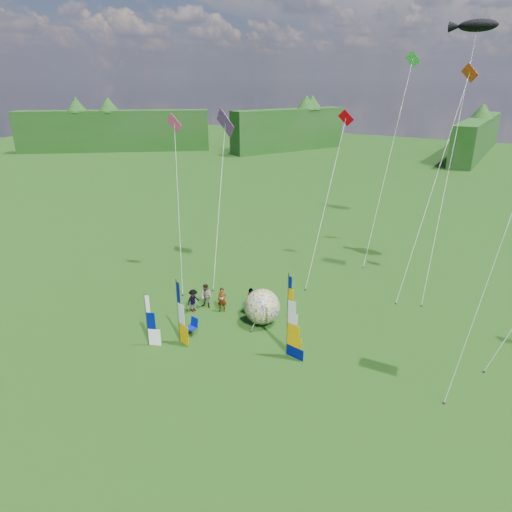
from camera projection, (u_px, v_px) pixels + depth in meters
The scene contains 17 objects.
ground at pixel (232, 382), 23.61m from camera, with size 220.00×220.00×0.00m, color #2A5416.
treeline_ring at pixel (230, 314), 22.15m from camera, with size 210.00×210.00×8.00m, color #213B19, non-canonical shape.
feather_banner_main at pixel (288, 316), 25.13m from camera, with size 1.32×0.10×4.88m, color #010C62, non-canonical shape.
side_banner_left at pixel (178, 312), 26.57m from camera, with size 1.08×0.10×3.94m, color #DC9600, non-canonical shape.
side_banner_far at pixel (147, 321), 26.34m from camera, with size 0.96×0.10×3.25m, color white, non-canonical shape.
bol_inflatable at pixel (262, 307), 28.95m from camera, with size 2.29×2.29×2.29m, color #0D028F.
spectator_a at pixel (222, 300), 30.48m from camera, with size 0.63×0.41×1.72m, color #66594C.
spectator_b at pixel (206, 296), 31.02m from camera, with size 0.83×0.41×1.71m, color #66594C.
spectator_c at pixel (193, 301), 30.51m from camera, with size 1.04×0.38×1.60m, color #66594C.
spectator_d at pixel (251, 300), 30.40m from camera, with size 1.02×0.42×1.74m, color #66594C.
camp_chair at pixel (192, 327), 27.83m from camera, with size 0.62×0.62×1.07m, color #010D72, non-canonical shape.
kite_whale at pixel (453, 148), 32.73m from camera, with size 4.11×15.09×20.01m, color black, non-canonical shape.
kite_rainbow_delta at pixel (219, 189), 35.27m from camera, with size 8.17×11.86×13.32m, color red, non-canonical shape.
small_kite_red at pixel (327, 193), 35.37m from camera, with size 3.50×11.35×12.79m, color #C40009, non-canonical shape.
small_kite_orange at pixel (435, 178), 32.28m from camera, with size 3.40×11.71×16.19m, color #E73E10, non-canonical shape.
small_kite_pink at pixel (178, 198), 33.73m from camera, with size 6.81×7.63×12.75m, color #F43B77, non-canonical shape.
small_kite_green at pixel (389, 155), 38.23m from camera, with size 2.48×11.30×17.34m, color green, non-canonical shape.
Camera 1 is at (11.31, -16.03, 14.73)m, focal length 32.00 mm.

